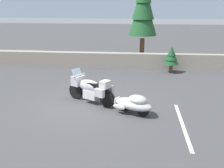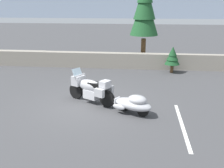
# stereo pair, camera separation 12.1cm
# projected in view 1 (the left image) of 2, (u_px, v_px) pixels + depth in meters

# --- Properties ---
(ground_plane) EXTENTS (80.00, 80.00, 0.00)m
(ground_plane) POSITION_uv_depth(u_px,v_px,m) (87.00, 105.00, 10.77)
(ground_plane) COLOR #424244
(stone_guard_wall) EXTENTS (24.00, 0.58, 0.95)m
(stone_guard_wall) POSITION_uv_depth(u_px,v_px,m) (95.00, 60.00, 16.71)
(stone_guard_wall) COLOR gray
(stone_guard_wall) RESTS_ON ground
(touring_motorcycle) EXTENTS (2.08, 1.41, 1.33)m
(touring_motorcycle) POSITION_uv_depth(u_px,v_px,m) (91.00, 88.00, 10.82)
(touring_motorcycle) COLOR black
(touring_motorcycle) RESTS_ON ground
(car_shaped_trailer) EXTENTS (2.09, 1.40, 0.76)m
(car_shaped_trailer) POSITION_uv_depth(u_px,v_px,m) (134.00, 103.00, 9.76)
(car_shaped_trailer) COLOR black
(car_shaped_trailer) RESTS_ON ground
(pine_tree_tall) EXTENTS (1.78, 1.78, 5.91)m
(pine_tree_tall) POSITION_uv_depth(u_px,v_px,m) (143.00, 6.00, 16.43)
(pine_tree_tall) COLOR brown
(pine_tree_tall) RESTS_ON ground
(pine_sapling_near) EXTENTS (0.87, 0.87, 1.52)m
(pine_sapling_near) POSITION_uv_depth(u_px,v_px,m) (171.00, 56.00, 15.36)
(pine_sapling_near) COLOR brown
(pine_sapling_near) RESTS_ON ground
(parking_stripe_marker) EXTENTS (0.12, 3.60, 0.01)m
(parking_stripe_marker) POSITION_uv_depth(u_px,v_px,m) (183.00, 125.00, 9.01)
(parking_stripe_marker) COLOR silver
(parking_stripe_marker) RESTS_ON ground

